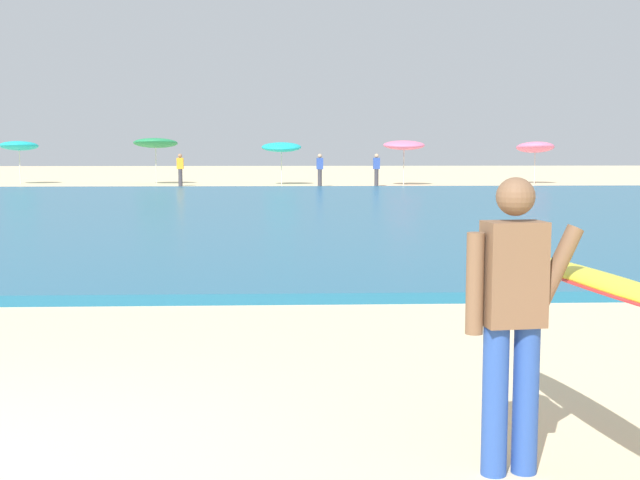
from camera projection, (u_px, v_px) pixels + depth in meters
sea at (215, 211)px, 23.89m from camera, size 120.00×28.00×0.14m
surfer_with_board at (555, 298)px, 4.81m from camera, size 1.11×2.73×1.73m
beach_umbrella_0 at (19, 146)px, 43.03m from camera, size 1.93×1.96×2.26m
beach_umbrella_1 at (156, 143)px, 42.92m from camera, size 2.25×2.29×2.44m
beach_umbrella_2 at (281, 147)px, 42.23m from camera, size 2.02×2.05×2.22m
beach_umbrella_3 at (404, 145)px, 41.71m from camera, size 2.07×2.10×2.29m
beach_umbrella_4 at (535, 147)px, 43.41m from camera, size 1.95×2.00×2.26m
beachgoer_near_row_left at (376, 169)px, 40.41m from camera, size 0.32×0.20×1.58m
beachgoer_near_row_mid at (180, 169)px, 40.65m from camera, size 0.32×0.20×1.58m
beachgoer_near_row_right at (320, 169)px, 39.92m from camera, size 0.32×0.20×1.58m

